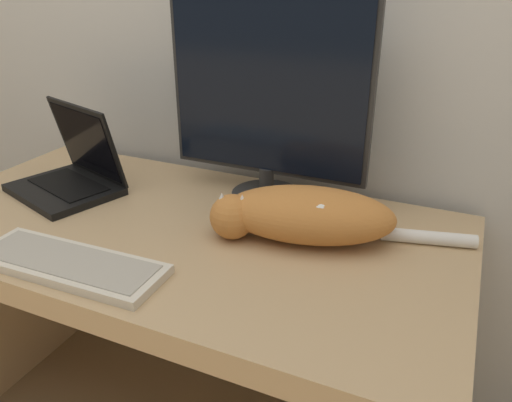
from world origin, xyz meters
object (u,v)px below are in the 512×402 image
Objects in this scene: laptop at (72,174)px; external_keyboard at (69,264)px; monitor at (268,101)px; cat at (303,214)px.

laptop is 0.44m from external_keyboard.
monitor is 0.92× the size of cat.
laptop is at bearing -162.24° from monitor.
laptop reaches higher than external_keyboard.
external_keyboard is 0.53m from cat.
cat is (0.41, 0.32, 0.06)m from external_keyboard.
monitor is 0.60m from laptop.
external_keyboard is 0.74× the size of cat.
external_keyboard is at bearing -30.77° from laptop.
cat reaches higher than external_keyboard.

